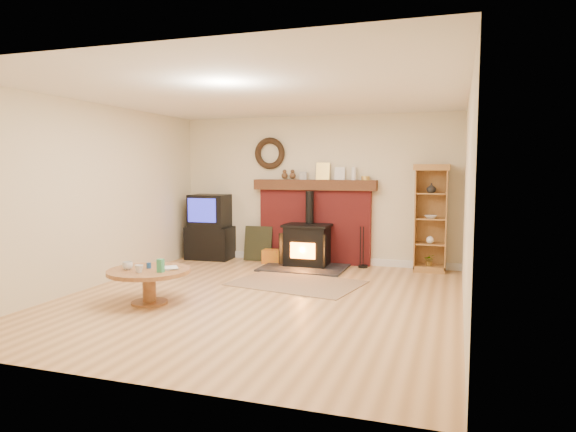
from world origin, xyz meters
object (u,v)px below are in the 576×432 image
(coffee_table, at_px, (149,276))
(curio_cabinet, at_px, (431,218))
(wood_stove, at_px, (307,246))
(tv_unit, at_px, (210,228))

(coffee_table, bearing_deg, curio_cabinet, 44.88)
(wood_stove, distance_m, curio_cabinet, 2.11)
(wood_stove, height_order, tv_unit, wood_stove)
(tv_unit, xyz_separation_m, curio_cabinet, (3.95, 0.08, 0.31))
(coffee_table, bearing_deg, tv_unit, 103.27)
(wood_stove, relative_size, curio_cabinet, 0.80)
(curio_cabinet, bearing_deg, wood_stove, -172.16)
(wood_stove, height_order, coffee_table, wood_stove)
(wood_stove, bearing_deg, curio_cabinet, 7.84)
(tv_unit, height_order, coffee_table, tv_unit)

